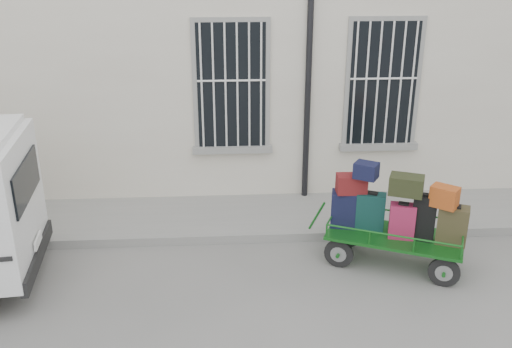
{
  "coord_description": "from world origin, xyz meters",
  "views": [
    {
      "loc": [
        -0.59,
        -6.9,
        4.51
      ],
      "look_at": [
        -0.09,
        1.0,
        1.36
      ],
      "focal_mm": 40.0,
      "sensor_mm": 36.0,
      "label": 1
    }
  ],
  "objects": [
    {
      "name": "luggage_cart",
      "position": [
        1.95,
        0.56,
        0.8
      ],
      "size": [
        2.31,
        1.62,
        1.6
      ],
      "rotation": [
        0.0,
        0.0,
        -0.42
      ],
      "color": "black",
      "rests_on": "ground"
    },
    {
      "name": "ground",
      "position": [
        0.0,
        0.0,
        0.0
      ],
      "size": [
        80.0,
        80.0,
        0.0
      ],
      "primitive_type": "plane",
      "color": "slate",
      "rests_on": "ground"
    },
    {
      "name": "building",
      "position": [
        0.0,
        5.5,
        3.0
      ],
      "size": [
        24.0,
        5.15,
        6.0
      ],
      "color": "beige",
      "rests_on": "ground"
    },
    {
      "name": "sidewalk",
      "position": [
        0.0,
        2.2,
        0.07
      ],
      "size": [
        24.0,
        1.7,
        0.15
      ],
      "primitive_type": "cube",
      "color": "gray",
      "rests_on": "ground"
    }
  ]
}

